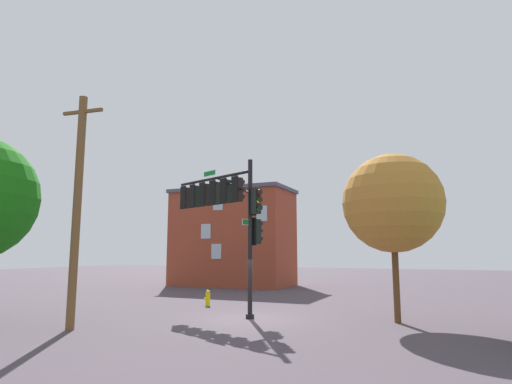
{
  "coord_description": "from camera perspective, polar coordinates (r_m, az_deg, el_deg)",
  "views": [
    {
      "loc": [
        -7.75,
        16.94,
        2.81
      ],
      "look_at": [
        -0.26,
        -0.05,
        5.46
      ],
      "focal_mm": 29.68,
      "sensor_mm": 36.0,
      "label": 1
    }
  ],
  "objects": [
    {
      "name": "utility_pole",
      "position": [
        17.42,
        -22.97,
        -1.76
      ],
      "size": [
        1.8,
        0.32,
        8.87
      ],
      "color": "brown",
      "rests_on": "ground_plane"
    },
    {
      "name": "ground_plane",
      "position": [
        18.84,
        -0.82,
        -16.7
      ],
      "size": [
        120.0,
        120.0,
        0.0
      ],
      "primitive_type": "plane",
      "color": "#483E46"
    },
    {
      "name": "tree_far",
      "position": [
        18.57,
        17.92,
        -1.45
      ],
      "size": [
        4.13,
        4.13,
        6.92
      ],
      "color": "brown",
      "rests_on": "ground_plane"
    },
    {
      "name": "fire_hydrant",
      "position": [
        23.22,
        -6.52,
        -14.01
      ],
      "size": [
        0.33,
        0.24,
        0.83
      ],
      "color": "yellow",
      "rests_on": "ground_plane"
    },
    {
      "name": "signal_pole_assembly",
      "position": [
        20.19,
        -4.23,
        -1.62
      ],
      "size": [
        5.71,
        2.7,
        6.94
      ],
      "color": "black",
      "rests_on": "ground_plane"
    },
    {
      "name": "brick_building",
      "position": [
        36.81,
        -3.15,
        -6.07
      ],
      "size": [
        10.23,
        5.53,
        8.22
      ],
      "color": "brown",
      "rests_on": "ground_plane"
    }
  ]
}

